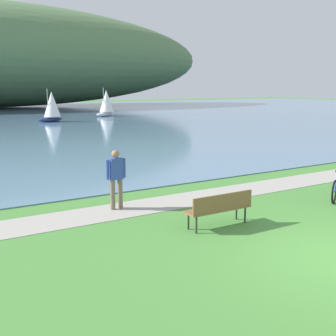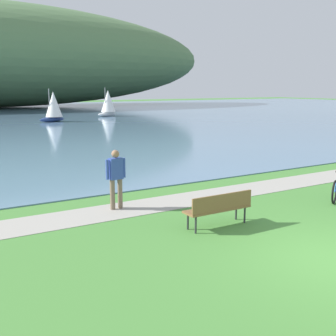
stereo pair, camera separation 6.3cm
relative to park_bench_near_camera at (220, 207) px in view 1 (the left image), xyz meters
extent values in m
cube|color=#A39E93|center=(0.84, 2.59, -0.52)|extent=(60.00, 1.50, 0.01)
cube|color=brown|center=(0.00, 0.08, -0.07)|extent=(1.80, 0.48, 0.05)
cube|color=brown|center=(0.00, -0.13, 0.15)|extent=(1.80, 0.04, 0.40)
cylinder|color=#2D2D33|center=(-0.77, 0.25, -0.30)|extent=(0.05, 0.05, 0.45)
cylinder|color=#2D2D33|center=(0.76, 0.25, -0.30)|extent=(0.05, 0.05, 0.45)
cylinder|color=#2D2D33|center=(-0.76, -0.09, -0.30)|extent=(0.05, 0.05, 0.45)
cylinder|color=#2D2D33|center=(0.77, -0.09, -0.30)|extent=(0.05, 0.05, 0.45)
torus|color=black|center=(4.27, -0.08, -0.16)|extent=(0.66, 0.39, 0.72)
cylinder|color=#1E4CB2|center=(4.46, 0.01, -0.15)|extent=(0.39, 0.23, 0.05)
cylinder|color=#1E4CB2|center=(4.42, 0.00, 0.11)|extent=(0.34, 0.20, 0.56)
cylinder|color=#72604C|center=(-1.64, 2.77, -0.08)|extent=(0.14, 0.14, 0.88)
cylinder|color=#72604C|center=(-1.41, 2.78, -0.08)|extent=(0.14, 0.14, 0.88)
cube|color=#334CA5|center=(-1.53, 2.78, 0.66)|extent=(0.39, 0.24, 0.60)
sphere|color=#9E7051|center=(-1.53, 2.78, 1.08)|extent=(0.22, 0.22, 0.22)
cylinder|color=#334CA5|center=(-1.78, 2.76, 0.66)|extent=(0.09, 0.09, 0.56)
cylinder|color=#334CA5|center=(-1.27, 2.79, 0.66)|extent=(0.09, 0.09, 0.56)
ellipsoid|color=navy|center=(5.65, 33.93, -0.24)|extent=(2.86, 1.56, 0.48)
cylinder|color=#B2B2B2|center=(5.45, 33.87, 1.38)|extent=(0.07, 0.07, 2.75)
cone|color=white|center=(5.90, 34.01, 1.24)|extent=(2.05, 2.05, 2.48)
ellipsoid|color=white|center=(13.48, 38.57, -0.23)|extent=(2.90, 1.87, 0.49)
cylinder|color=#B2B2B2|center=(13.27, 38.48, 1.42)|extent=(0.07, 0.07, 2.82)
cone|color=white|center=(13.72, 38.67, 1.28)|extent=(2.21, 2.21, 2.54)
camera|label=1|loc=(-6.39, -7.99, 2.92)|focal=45.43mm
camera|label=2|loc=(-6.34, -8.02, 2.92)|focal=45.43mm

